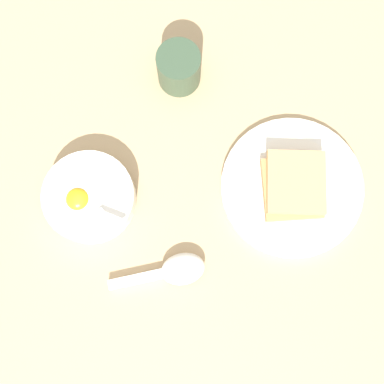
% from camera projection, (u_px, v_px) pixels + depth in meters
% --- Properties ---
extents(ground_plane, '(3.00, 3.00, 0.00)m').
position_uv_depth(ground_plane, '(177.00, 139.00, 0.87)').
color(ground_plane, tan).
extents(egg_bowl, '(0.15, 0.14, 0.07)m').
position_uv_depth(egg_bowl, '(90.00, 198.00, 0.83)').
color(egg_bowl, white).
rests_on(egg_bowl, ground_plane).
extents(toast_plate, '(0.23, 0.23, 0.01)m').
position_uv_depth(toast_plate, '(292.00, 187.00, 0.85)').
color(toast_plate, white).
rests_on(toast_plate, ground_plane).
extents(toast_sandwich, '(0.13, 0.13, 0.03)m').
position_uv_depth(toast_sandwich, '(294.00, 186.00, 0.83)').
color(toast_sandwich, tan).
rests_on(toast_sandwich, toast_plate).
extents(soup_spoon, '(0.07, 0.15, 0.03)m').
position_uv_depth(soup_spoon, '(176.00, 271.00, 0.82)').
color(soup_spoon, white).
rests_on(soup_spoon, ground_plane).
extents(drinking_cup, '(0.07, 0.07, 0.08)m').
position_uv_depth(drinking_cup, '(179.00, 68.00, 0.85)').
color(drinking_cup, '#334733').
rests_on(drinking_cup, ground_plane).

